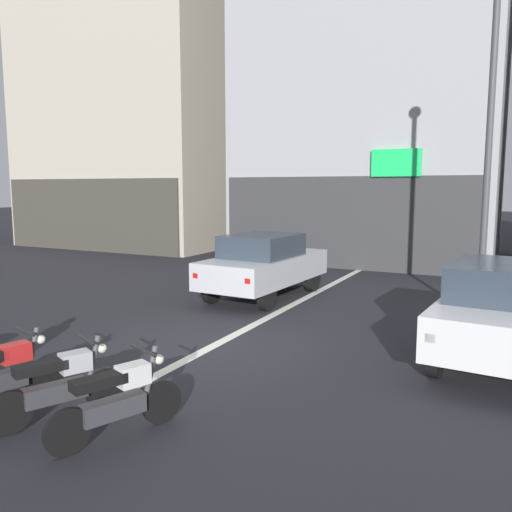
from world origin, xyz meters
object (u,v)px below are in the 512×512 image
Objects in this scene: car_white_parked_kerbside at (504,309)px; street_lamp at (491,112)px; motorcycle_red_row_leftmost at (1,374)px; motorcycle_silver_row_left_mid at (60,384)px; car_silver_crossing_near at (264,263)px; motorcycle_white_row_centre at (118,399)px.

car_white_parked_kerbside is 0.58× the size of street_lamp.
car_white_parked_kerbside is at bearing 40.72° from motorcycle_red_row_leftmost.
motorcycle_red_row_leftmost and motorcycle_silver_row_left_mid have the same top height.
car_white_parked_kerbside is at bearing -26.11° from car_silver_crossing_near.
car_silver_crossing_near reaches higher than motorcycle_red_row_leftmost.
motorcycle_white_row_centre is at bearing -128.36° from car_white_parked_kerbside.
motorcycle_silver_row_left_mid is (0.91, -7.55, -0.43)m from car_silver_crossing_near.
street_lamp reaches higher than motorcycle_silver_row_left_mid.
car_white_parked_kerbside reaches higher than motorcycle_silver_row_left_mid.
motorcycle_red_row_leftmost is at bearing -139.28° from car_white_parked_kerbside.
motorcycle_red_row_leftmost is 1.05× the size of motorcycle_silver_row_left_mid.
street_lamp is at bearing 100.21° from car_white_parked_kerbside.
car_silver_crossing_near and car_white_parked_kerbside have the same top height.
street_lamp is 9.57m from motorcycle_silver_row_left_mid.
car_white_parked_kerbside is 6.74m from motorcycle_silver_row_left_mid.
motorcycle_silver_row_left_mid is at bearing -118.92° from street_lamp.
car_white_parked_kerbside is at bearing 45.25° from motorcycle_silver_row_left_mid.
motorcycle_white_row_centre is at bearing -76.30° from car_silver_crossing_near.
car_silver_crossing_near is 7.66m from motorcycle_red_row_leftmost.
car_white_parked_kerbside is 2.60× the size of motorcycle_red_row_leftmost.
street_lamp is at bearing 1.03° from car_silver_crossing_near.
motorcycle_silver_row_left_mid is at bearing -83.10° from car_silver_crossing_near.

